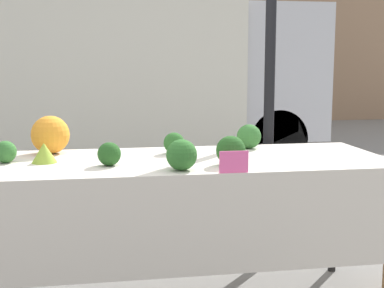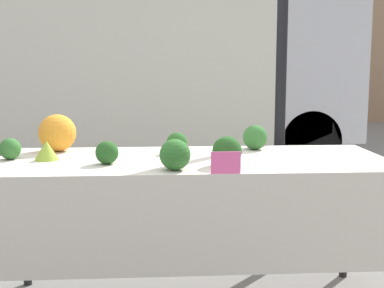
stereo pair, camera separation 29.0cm
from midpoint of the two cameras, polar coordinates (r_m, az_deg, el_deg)
building_facade at (r=12.38m, az=-2.23°, el=14.19°), size 16.00×0.60×5.12m
tent_pole at (r=3.56m, az=11.82°, el=7.29°), size 0.07×0.07×2.59m
parked_truck at (r=7.59m, az=-0.95°, el=9.61°), size 4.55×2.25×2.82m
market_table at (r=2.86m, az=2.99°, el=-3.84°), size 2.13×0.85×0.85m
orange_cauliflower at (r=3.19m, az=-11.68°, el=1.15°), size 0.22×0.22×0.22m
romanesco_head at (r=2.92m, az=-12.55°, el=-0.69°), size 0.13×0.13×0.11m
broccoli_head_0 at (r=2.58m, az=1.38°, el=-1.17°), size 0.15×0.15×0.15m
broccoli_head_1 at (r=3.24m, az=9.30°, el=0.70°), size 0.15×0.15×0.15m
broccoli_head_2 at (r=3.07m, az=1.09°, el=0.12°), size 0.12×0.12×0.12m
broccoli_head_3 at (r=2.71m, az=6.82°, el=-0.78°), size 0.15×0.15×0.15m
broccoli_head_4 at (r=2.75m, az=-6.11°, el=-0.94°), size 0.12×0.12×0.12m
broccoli_head_5 at (r=2.99m, az=-16.25°, el=-0.52°), size 0.12×0.12×0.12m
price_sign at (r=2.52m, az=6.92°, el=-2.02°), size 0.14×0.01×0.11m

